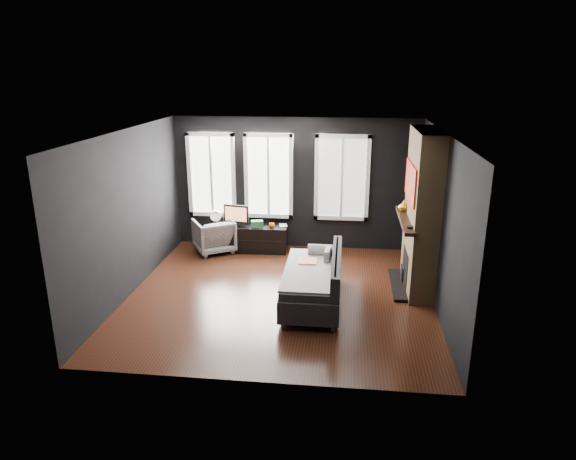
# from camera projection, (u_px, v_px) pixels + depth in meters

# --- Properties ---
(floor) EXTENTS (5.00, 5.00, 0.00)m
(floor) POSITION_uv_depth(u_px,v_px,m) (280.00, 295.00, 8.59)
(floor) COLOR black
(floor) RESTS_ON ground
(ceiling) EXTENTS (5.00, 5.00, 0.00)m
(ceiling) POSITION_uv_depth(u_px,v_px,m) (279.00, 132.00, 7.77)
(ceiling) COLOR white
(ceiling) RESTS_ON ground
(wall_back) EXTENTS (5.00, 0.02, 2.70)m
(wall_back) POSITION_uv_depth(u_px,v_px,m) (295.00, 184.00, 10.54)
(wall_back) COLOR black
(wall_back) RESTS_ON ground
(wall_left) EXTENTS (0.02, 5.00, 2.70)m
(wall_left) POSITION_uv_depth(u_px,v_px,m) (129.00, 213.00, 8.45)
(wall_left) COLOR black
(wall_left) RESTS_ON ground
(wall_right) EXTENTS (0.02, 5.00, 2.70)m
(wall_right) POSITION_uv_depth(u_px,v_px,m) (440.00, 223.00, 7.91)
(wall_right) COLOR black
(wall_right) RESTS_ON ground
(windows) EXTENTS (4.00, 0.16, 1.76)m
(windows) POSITION_uv_depth(u_px,v_px,m) (273.00, 133.00, 10.24)
(windows) COLOR white
(windows) RESTS_ON wall_back
(fireplace) EXTENTS (0.70, 1.62, 2.70)m
(fireplace) POSITION_uv_depth(u_px,v_px,m) (422.00, 212.00, 8.50)
(fireplace) COLOR #93724C
(fireplace) RESTS_ON floor
(sofa) EXTENTS (0.99, 1.98, 0.85)m
(sofa) POSITION_uv_depth(u_px,v_px,m) (312.00, 278.00, 8.17)
(sofa) COLOR #242426
(sofa) RESTS_ON floor
(stripe_pillow) EXTENTS (0.11, 0.34, 0.34)m
(stripe_pillow) POSITION_uv_depth(u_px,v_px,m) (327.00, 258.00, 8.50)
(stripe_pillow) COLOR gray
(stripe_pillow) RESTS_ON sofa
(armchair) EXTENTS (0.99, 0.97, 0.76)m
(armchair) POSITION_uv_depth(u_px,v_px,m) (214.00, 234.00, 10.49)
(armchair) COLOR white
(armchair) RESTS_ON floor
(media_console) EXTENTS (1.58, 0.54, 0.54)m
(media_console) POSITION_uv_depth(u_px,v_px,m) (249.00, 238.00, 10.59)
(media_console) COLOR black
(media_console) RESTS_ON floor
(monitor) EXTENTS (0.56, 0.22, 0.49)m
(monitor) POSITION_uv_depth(u_px,v_px,m) (236.00, 214.00, 10.47)
(monitor) COLOR black
(monitor) RESTS_ON media_console
(desk_fan) EXTENTS (0.25, 0.25, 0.32)m
(desk_fan) POSITION_uv_depth(u_px,v_px,m) (216.00, 218.00, 10.49)
(desk_fan) COLOR #A5A5A5
(desk_fan) RESTS_ON media_console
(mug) EXTENTS (0.13, 0.11, 0.11)m
(mug) POSITION_uv_depth(u_px,v_px,m) (272.00, 225.00, 10.38)
(mug) COLOR orange
(mug) RESTS_ON media_console
(book) EXTENTS (0.16, 0.04, 0.21)m
(book) POSITION_uv_depth(u_px,v_px,m) (279.00, 221.00, 10.47)
(book) COLOR #C0B89A
(book) RESTS_ON media_console
(storage_box) EXTENTS (0.27, 0.21, 0.13)m
(storage_box) POSITION_uv_depth(u_px,v_px,m) (257.00, 224.00, 10.42)
(storage_box) COLOR #2B6638
(storage_box) RESTS_ON media_console
(mantel_vase) EXTENTS (0.25, 0.25, 0.18)m
(mantel_vase) POSITION_uv_depth(u_px,v_px,m) (404.00, 206.00, 8.96)
(mantel_vase) COLOR orange
(mantel_vase) RESTS_ON fireplace
(mantel_clock) EXTENTS (0.12, 0.12, 0.04)m
(mantel_clock) POSITION_uv_depth(u_px,v_px,m) (410.00, 227.00, 8.03)
(mantel_clock) COLOR black
(mantel_clock) RESTS_ON fireplace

